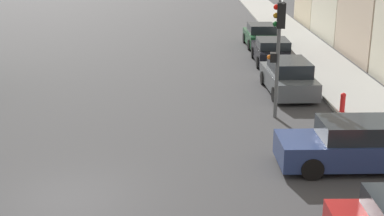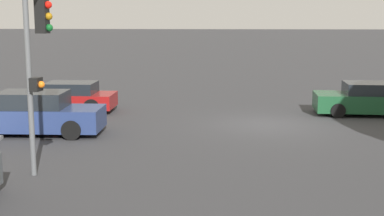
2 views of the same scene
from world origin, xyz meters
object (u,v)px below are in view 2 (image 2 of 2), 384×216
at_px(traffic_signal, 37,47).
at_px(crossing_car_0, 37,114).
at_px(crossing_car_1, 69,97).
at_px(crossing_car_2, 368,99).

relative_size(traffic_signal, crossing_car_0, 1.14).
height_order(traffic_signal, crossing_car_0, traffic_signal).
bearing_deg(traffic_signal, crossing_car_1, 108.54).
xyz_separation_m(crossing_car_1, crossing_car_2, (-12.86, 0.02, 0.03)).
height_order(crossing_car_0, crossing_car_1, crossing_car_0).
bearing_deg(crossing_car_2, crossing_car_0, 22.18).
bearing_deg(traffic_signal, crossing_car_0, 117.54).
bearing_deg(crossing_car_1, traffic_signal, 102.03).
bearing_deg(crossing_car_1, crossing_car_2, -179.83).
height_order(crossing_car_0, crossing_car_2, crossing_car_0).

